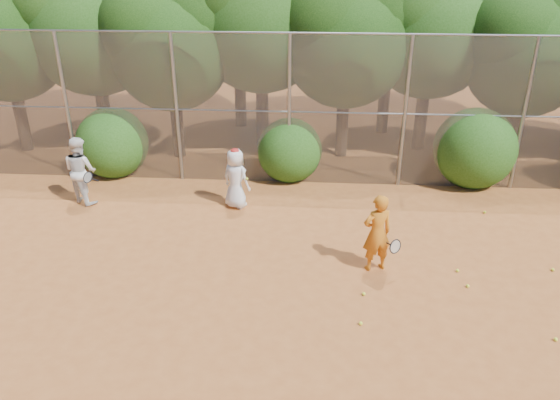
{
  "coord_description": "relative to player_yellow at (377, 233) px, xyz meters",
  "views": [
    {
      "loc": [
        -0.28,
        -7.88,
        6.07
      ],
      "look_at": [
        -1.0,
        2.5,
        1.1
      ],
      "focal_mm": 35.0,
      "sensor_mm": 36.0,
      "label": 1
    }
  ],
  "objects": [
    {
      "name": "ground",
      "position": [
        -0.99,
        -1.69,
        -0.83
      ],
      "size": [
        80.0,
        80.0,
        0.0
      ],
      "primitive_type": "plane",
      "color": "#A05524",
      "rests_on": "ground"
    },
    {
      "name": "fence_back",
      "position": [
        -1.11,
        4.31,
        1.23
      ],
      "size": [
        20.05,
        0.09,
        4.03
      ],
      "color": "gray",
      "rests_on": "ground"
    },
    {
      "name": "tree_0",
      "position": [
        -10.43,
        6.35,
        3.11
      ],
      "size": [
        4.38,
        3.81,
        6.0
      ],
      "color": "black",
      "rests_on": "ground"
    },
    {
      "name": "tree_1",
      "position": [
        -7.93,
        6.85,
        3.34
      ],
      "size": [
        4.64,
        4.03,
        6.35
      ],
      "color": "black",
      "rests_on": "ground"
    },
    {
      "name": "tree_2",
      "position": [
        -5.44,
        6.15,
        2.76
      ],
      "size": [
        3.99,
        3.47,
        5.47
      ],
      "color": "black",
      "rests_on": "ground"
    },
    {
      "name": "tree_3",
      "position": [
        -2.92,
        7.15,
        3.57
      ],
      "size": [
        4.89,
        4.26,
        6.7
      ],
      "color": "black",
      "rests_on": "ground"
    },
    {
      "name": "tree_4",
      "position": [
        -0.43,
        6.55,
        2.93
      ],
      "size": [
        4.19,
        3.64,
        5.73
      ],
      "color": "black",
      "rests_on": "ground"
    },
    {
      "name": "tree_5",
      "position": [
        2.07,
        7.35,
        3.22
      ],
      "size": [
        4.51,
        3.92,
        6.17
      ],
      "color": "black",
      "rests_on": "ground"
    },
    {
      "name": "tree_6",
      "position": [
        4.56,
        6.35,
        2.64
      ],
      "size": [
        3.86,
        3.36,
        5.29
      ],
      "color": "black",
      "rests_on": "ground"
    },
    {
      "name": "tree_11",
      "position": [
        1.07,
        8.95,
        3.34
      ],
      "size": [
        4.64,
        4.03,
        6.35
      ],
      "color": "black",
      "rests_on": "ground"
    },
    {
      "name": "bush_0",
      "position": [
        -6.99,
        4.61,
        0.17
      ],
      "size": [
        2.0,
        2.0,
        2.0
      ],
      "primitive_type": "sphere",
      "color": "#1E4A12",
      "rests_on": "ground"
    },
    {
      "name": "bush_1",
      "position": [
        -1.99,
        4.61,
        0.07
      ],
      "size": [
        1.8,
        1.8,
        1.8
      ],
      "primitive_type": "sphere",
      "color": "#1E4A12",
      "rests_on": "ground"
    },
    {
      "name": "bush_2",
      "position": [
        3.01,
        4.61,
        0.27
      ],
      "size": [
        2.2,
        2.2,
        2.2
      ],
      "primitive_type": "sphere",
      "color": "#1E4A12",
      "rests_on": "ground"
    },
    {
      "name": "player_yellow",
      "position": [
        0.0,
        0.0,
        0.0
      ],
      "size": [
        0.84,
        0.61,
        1.65
      ],
      "rotation": [
        0.0,
        0.0,
        3.49
      ],
      "color": "#C96E17",
      "rests_on": "ground"
    },
    {
      "name": "player_teen",
      "position": [
        -3.21,
        2.67,
        -0.06
      ],
      "size": [
        0.88,
        0.78,
        1.55
      ],
      "rotation": [
        0.0,
        0.0,
        2.63
      ],
      "color": "white",
      "rests_on": "ground"
    },
    {
      "name": "player_white",
      "position": [
        -7.13,
        2.7,
        0.04
      ],
      "size": [
        1.05,
        0.99,
        1.72
      ],
      "rotation": [
        0.0,
        0.0,
        2.61
      ],
      "color": "silver",
      "rests_on": "ground"
    },
    {
      "name": "ball_0",
      "position": [
        1.75,
        -0.56,
        -0.79
      ],
      "size": [
        0.07,
        0.07,
        0.07
      ],
      "primitive_type": "sphere",
      "color": "yellow",
      "rests_on": "ground"
    },
    {
      "name": "ball_1",
      "position": [
        3.61,
        0.15,
        -0.79
      ],
      "size": [
        0.07,
        0.07,
        0.07
      ],
      "primitive_type": "sphere",
      "color": "yellow",
      "rests_on": "ground"
    },
    {
      "name": "ball_2",
      "position": [
        -0.39,
        -1.85,
        -0.79
      ],
      "size": [
        0.07,
        0.07,
        0.07
      ],
      "primitive_type": "sphere",
      "color": "yellow",
      "rests_on": "ground"
    },
    {
      "name": "ball_3",
      "position": [
        2.84,
        -2.05,
        -0.79
      ],
      "size": [
        0.07,
        0.07,
        0.07
      ],
      "primitive_type": "sphere",
      "color": "yellow",
      "rests_on": "ground"
    },
    {
      "name": "ball_4",
      "position": [
        -0.28,
        -0.96,
        -0.79
      ],
      "size": [
        0.07,
        0.07,
        0.07
      ],
      "primitive_type": "sphere",
      "color": "yellow",
      "rests_on": "ground"
    },
    {
      "name": "ball_5",
      "position": [
        2.93,
        2.69,
        -0.79
      ],
      "size": [
        0.07,
        0.07,
        0.07
      ],
      "primitive_type": "sphere",
      "color": "yellow",
      "rests_on": "ground"
    },
    {
      "name": "ball_6",
      "position": [
        1.67,
        -0.02,
        -0.79
      ],
      "size": [
        0.07,
        0.07,
        0.07
      ],
      "primitive_type": "sphere",
      "color": "yellow",
      "rests_on": "ground"
    }
  ]
}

